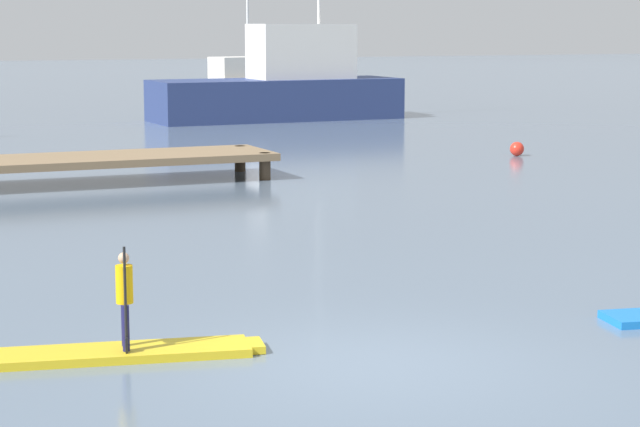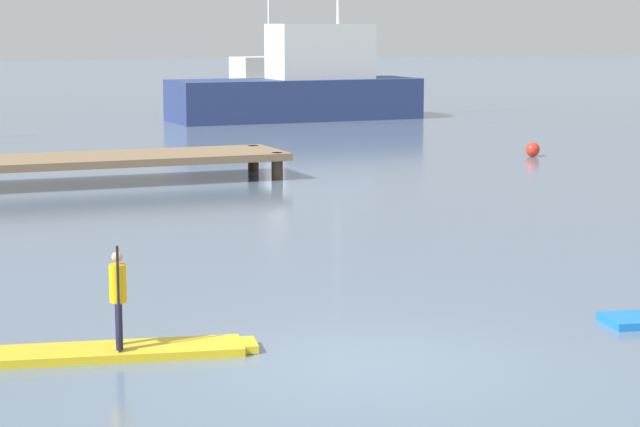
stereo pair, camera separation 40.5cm
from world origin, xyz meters
TOP-DOWN VIEW (x-y plane):
  - ground_plane at (0.00, 0.00)m, footprint 240.00×240.00m
  - paddleboard_near at (-2.47, 1.42)m, footprint 3.20×1.25m
  - paddler_child_solo at (-2.47, 1.40)m, footprint 0.23×0.39m
  - fishing_boat_white_large at (11.81, 33.33)m, footprint 10.07×3.42m
  - trawler_grey_distant at (14.16, 46.17)m, footprint 7.94×3.57m
  - floating_dock at (0.83, 16.68)m, footprint 8.01×2.46m
  - mooring_buoy_mid at (13.16, 18.00)m, footprint 0.41×0.41m

SIDE VIEW (x-z plane):
  - ground_plane at x=0.00m, z-range 0.00..0.00m
  - paddleboard_near at x=-2.47m, z-range 0.00..0.10m
  - mooring_buoy_mid at x=13.16m, z-range 0.00..0.41m
  - floating_dock at x=0.83m, z-range 0.23..0.89m
  - paddler_child_solo at x=-2.47m, z-range 0.12..1.34m
  - trawler_grey_distant at x=14.16m, z-range -2.12..3.65m
  - fishing_boat_white_large at x=11.81m, z-range -3.72..6.40m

